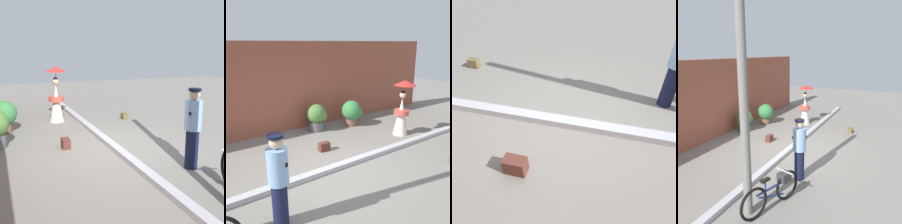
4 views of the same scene
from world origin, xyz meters
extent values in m
plane|color=gray|center=(0.00, 0.00, 0.00)|extent=(30.00, 30.00, 0.00)
cube|color=#B2B2B7|center=(0.00, 0.00, 0.06)|extent=(14.00, 0.20, 0.12)
cylinder|color=#141938|center=(-1.65, -1.03, 0.40)|extent=(0.26, 0.26, 0.80)
cylinder|color=#8CB2E0|center=(-1.65, -1.03, 1.11)|extent=(0.34, 0.34, 0.60)
sphere|color=#D8B293|center=(-1.65, -1.03, 1.52)|extent=(0.22, 0.22, 0.22)
cylinder|color=black|center=(-1.65, -1.03, 1.61)|extent=(0.25, 0.25, 0.05)
cube|color=black|center=(-1.65, -1.03, 1.17)|extent=(0.23, 0.35, 0.06)
cone|color=silver|center=(3.29, 0.72, 0.62)|extent=(0.48, 0.48, 1.24)
cylinder|color=#D14C3D|center=(3.29, 0.72, 0.77)|extent=(0.49, 0.49, 0.16)
sphere|color=beige|center=(3.29, 0.72, 1.34)|extent=(0.20, 0.20, 0.20)
sphere|color=black|center=(3.29, 0.72, 1.41)|extent=(0.15, 0.15, 0.15)
cylinder|color=olive|center=(3.34, 0.70, 1.46)|extent=(0.02, 0.02, 0.55)
cone|color=red|center=(3.34, 0.70, 1.74)|extent=(0.71, 0.71, 0.16)
cylinder|color=brown|center=(2.51, 2.39, 0.14)|extent=(0.39, 0.39, 0.28)
sphere|color=#387F42|center=(2.51, 2.39, 0.57)|extent=(0.72, 0.72, 0.72)
sphere|color=#387F42|center=(2.69, 2.28, 0.48)|extent=(0.40, 0.40, 0.40)
cube|color=#592D23|center=(0.50, 1.07, 0.12)|extent=(0.31, 0.18, 0.25)
cube|color=#47241C|center=(0.50, 1.02, 0.19)|extent=(0.26, 0.06, 0.09)
cube|color=brown|center=(2.76, -1.51, 0.11)|extent=(0.25, 0.18, 0.21)
cube|color=brown|center=(2.76, -1.56, 0.16)|extent=(0.21, 0.06, 0.08)
camera|label=1|loc=(-6.38, 2.59, 2.39)|focal=47.73mm
camera|label=2|loc=(-2.85, -4.40, 2.98)|focal=39.15mm
camera|label=3|loc=(-0.55, 2.59, 2.50)|focal=33.72mm
camera|label=4|loc=(-7.20, -3.27, 3.28)|focal=39.55mm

